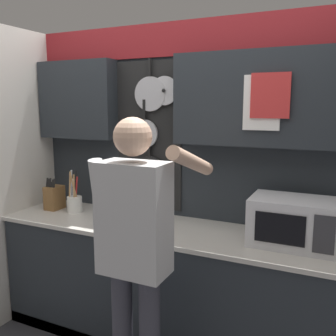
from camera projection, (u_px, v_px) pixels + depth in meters
base_cabinet_counter at (167, 286)px, 2.73m from camera, size 2.57×0.63×0.89m
back_wall_unit at (187, 145)px, 2.80m from camera, size 3.14×0.23×2.35m
microwave at (294, 222)px, 2.31m from camera, size 0.52×0.35×0.30m
knife_block at (54, 197)px, 3.12m from camera, size 0.11×0.15×0.27m
utensil_crock at (74, 202)px, 3.03m from camera, size 0.12×0.12×0.35m
person at (135, 241)px, 2.06m from camera, size 0.54×0.65×1.69m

